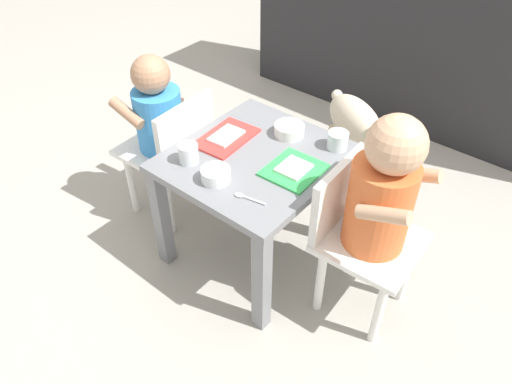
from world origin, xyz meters
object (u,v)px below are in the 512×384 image
at_px(dining_table, 256,176).
at_px(water_cup_left, 189,155).
at_px(food_tray_right, 294,169).
at_px(spoon_by_left_tray, 247,198).
at_px(seated_child_left, 161,121).
at_px(water_cup_right, 338,141).
at_px(seated_child_right, 378,199).
at_px(dog, 359,124).
at_px(veggie_bowl_far, 216,174).
at_px(food_tray_left, 226,137).
at_px(veggie_bowl_near, 289,129).

distance_m(dining_table, water_cup_left, 0.24).
height_order(food_tray_right, spoon_by_left_tray, food_tray_right).
bearing_deg(seated_child_left, water_cup_left, -24.48).
xyz_separation_m(seated_child_left, water_cup_left, (0.27, -0.12, 0.04)).
bearing_deg(water_cup_right, seated_child_right, -35.84).
bearing_deg(dog, veggie_bowl_far, -91.73).
distance_m(seated_child_left, dog, 0.84).
bearing_deg(seated_child_right, food_tray_left, -178.27).
height_order(water_cup_right, veggie_bowl_far, water_cup_right).
bearing_deg(water_cup_left, dog, 79.53).
distance_m(dog, veggie_bowl_far, 0.87).
height_order(dining_table, food_tray_right, food_tray_right).
bearing_deg(food_tray_left, seated_child_left, -170.25).
bearing_deg(veggie_bowl_far, food_tray_left, 124.12).
relative_size(dining_table, water_cup_right, 8.03).
height_order(seated_child_left, veggie_bowl_near, seated_child_left).
relative_size(seated_child_right, food_tray_left, 3.29).
height_order(seated_child_right, water_cup_left, seated_child_right).
relative_size(food_tray_left, veggie_bowl_far, 2.46).
bearing_deg(veggie_bowl_far, spoon_by_left_tray, -2.77).
bearing_deg(dog, water_cup_left, -100.47).
relative_size(water_cup_right, veggie_bowl_near, 0.67).
height_order(seated_child_left, dog, seated_child_left).
xyz_separation_m(dining_table, veggie_bowl_far, (-0.01, -0.17, 0.10)).
bearing_deg(seated_child_left, water_cup_right, 22.10).
distance_m(seated_child_left, food_tray_left, 0.27).
xyz_separation_m(seated_child_right, water_cup_left, (-0.55, -0.18, -0.00)).
bearing_deg(spoon_by_left_tray, food_tray_right, 81.47).
distance_m(water_cup_left, spoon_by_left_tray, 0.25).
relative_size(dining_table, spoon_by_left_tray, 5.38).
relative_size(seated_child_left, veggie_bowl_far, 7.30).
bearing_deg(water_cup_right, spoon_by_left_tray, -99.43).
bearing_deg(veggie_bowl_far, water_cup_right, 63.30).
distance_m(seated_child_left, food_tray_right, 0.55).
xyz_separation_m(dog, veggie_bowl_near, (-0.00, -0.51, 0.23)).
relative_size(food_tray_right, water_cup_right, 2.66).
bearing_deg(seated_child_right, seated_child_left, -175.60).
bearing_deg(water_cup_right, dining_table, -130.46).
distance_m(dining_table, seated_child_right, 0.43).
relative_size(food_tray_left, water_cup_right, 3.27).
relative_size(dining_table, veggie_bowl_far, 6.02).
distance_m(seated_child_right, water_cup_left, 0.58).
bearing_deg(dining_table, veggie_bowl_near, 87.10).
bearing_deg(food_tray_left, veggie_bowl_far, -55.88).
xyz_separation_m(seated_child_right, veggie_bowl_near, (-0.40, 0.13, -0.01)).
height_order(food_tray_left, spoon_by_left_tray, food_tray_left).
distance_m(dog, water_cup_right, 0.55).
relative_size(seated_child_left, dog, 1.52).
xyz_separation_m(water_cup_left, veggie_bowl_far, (0.13, -0.01, -0.01)).
distance_m(seated_child_left, seated_child_right, 0.82).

